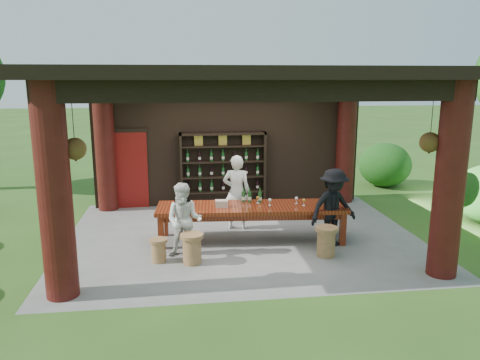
{
  "coord_description": "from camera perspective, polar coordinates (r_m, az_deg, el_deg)",
  "views": [
    {
      "loc": [
        -1.27,
        -9.45,
        3.33
      ],
      "look_at": [
        0.0,
        0.4,
        1.15
      ],
      "focal_mm": 35.0,
      "sensor_mm": 36.0,
      "label": 1
    }
  ],
  "objects": [
    {
      "name": "wine_shelf",
      "position": [
        12.18,
        -2.07,
        1.28
      ],
      "size": [
        2.22,
        0.34,
        1.96
      ],
      "color": "black",
      "rests_on": "ground"
    },
    {
      "name": "stool_near_right",
      "position": [
        9.09,
        10.46,
        -7.28
      ],
      "size": [
        0.44,
        0.44,
        0.57
      ],
      "rotation": [
        0.0,
        0.0,
        -0.12
      ],
      "color": "brown",
      "rests_on": "ground"
    },
    {
      "name": "pavilion",
      "position": [
        10.03,
        -0.09,
        5.51
      ],
      "size": [
        7.5,
        6.0,
        3.6
      ],
      "color": "slate",
      "rests_on": "ground"
    },
    {
      "name": "napkin_basket",
      "position": [
        9.54,
        -2.24,
        -2.9
      ],
      "size": [
        0.27,
        0.2,
        0.14
      ],
      "primitive_type": "cube",
      "rotation": [
        0.0,
        0.0,
        -0.07
      ],
      "color": "#BF6672",
      "rests_on": "tasting_table"
    },
    {
      "name": "tasting_table",
      "position": [
        9.68,
        1.4,
        -3.77
      ],
      "size": [
        3.94,
        1.28,
        0.75
      ],
      "rotation": [
        0.0,
        0.0,
        -0.07
      ],
      "color": "#51190B",
      "rests_on": "ground"
    },
    {
      "name": "shrubs",
      "position": [
        10.88,
        8.26,
        -2.66
      ],
      "size": [
        14.1,
        8.0,
        1.36
      ],
      "color": "#194C14",
      "rests_on": "ground"
    },
    {
      "name": "ground",
      "position": [
        10.1,
        0.29,
        -6.87
      ],
      "size": [
        90.0,
        90.0,
        0.0
      ],
      "primitive_type": "plane",
      "color": "#2D5119",
      "rests_on": "ground"
    },
    {
      "name": "host",
      "position": [
        10.39,
        -0.42,
        -1.5
      ],
      "size": [
        0.69,
        0.53,
        1.68
      ],
      "primitive_type": "imported",
      "rotation": [
        0.0,
        0.0,
        2.91
      ],
      "color": "silver",
      "rests_on": "ground"
    },
    {
      "name": "table_glasses",
      "position": [
        9.75,
        5.13,
        -2.56
      ],
      "size": [
        0.98,
        0.38,
        0.15
      ],
      "color": "silver",
      "rests_on": "tasting_table"
    },
    {
      "name": "guest_man",
      "position": [
        9.51,
        11.3,
        -3.35
      ],
      "size": [
        1.15,
        0.85,
        1.58
      ],
      "primitive_type": "imported",
      "rotation": [
        0.0,
        0.0,
        0.29
      ],
      "color": "black",
      "rests_on": "ground"
    },
    {
      "name": "table_bottles",
      "position": [
        9.89,
        1.35,
        -1.83
      ],
      "size": [
        0.42,
        0.16,
        0.31
      ],
      "color": "#194C1E",
      "rests_on": "tasting_table"
    },
    {
      "name": "stool_near_left",
      "position": [
        8.65,
        -5.87,
        -8.23
      ],
      "size": [
        0.43,
        0.43,
        0.56
      ],
      "rotation": [
        0.0,
        0.0,
        0.27
      ],
      "color": "brown",
      "rests_on": "ground"
    },
    {
      "name": "stool_far_left",
      "position": [
        8.82,
        -9.89,
        -8.37
      ],
      "size": [
        0.33,
        0.33,
        0.44
      ],
      "rotation": [
        0.0,
        0.0,
        -0.24
      ],
      "color": "brown",
      "rests_on": "ground"
    },
    {
      "name": "trees",
      "position": [
        12.25,
        17.2,
        12.01
      ],
      "size": [
        20.75,
        11.55,
        4.8
      ],
      "color": "#3F2819",
      "rests_on": "ground"
    },
    {
      "name": "guest_woman",
      "position": [
        8.82,
        -6.81,
        -4.95
      ],
      "size": [
        0.81,
        0.7,
        1.43
      ],
      "primitive_type": "imported",
      "rotation": [
        0.0,
        0.0,
        -0.25
      ],
      "color": "silver",
      "rests_on": "ground"
    }
  ]
}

